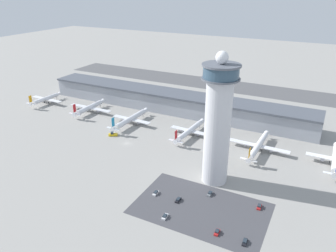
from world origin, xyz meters
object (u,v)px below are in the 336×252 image
control_tower (218,121)px  car_black_suv (217,232)px  airplane_gate_alpha (46,99)px  airplane_gate_foxtrot (336,159)px  car_grey_coupe (178,200)px  airplane_gate_echo (258,146)px  service_truck_fuel (113,134)px  car_green_van (210,194)px  car_maroon_suv (156,193)px  car_navy_sedan (245,242)px  airplane_gate_delta (190,131)px  car_red_hatchback (259,207)px  airplane_gate_charlie (131,119)px  car_silver_sedan (165,217)px  airplane_gate_bravo (90,108)px

control_tower → car_black_suv: (15.79, -39.81, -34.88)m
airplane_gate_alpha → airplane_gate_foxtrot: size_ratio=0.83×
car_grey_coupe → airplane_gate_echo: bearing=72.2°
car_grey_coupe → control_tower: bearing=70.5°
service_truck_fuel → car_black_suv: bearing=-31.3°
car_green_van → car_maroon_suv: bearing=-154.0°
control_tower → car_navy_sedan: (28.19, -40.04, -34.90)m
airplane_gate_delta → car_navy_sedan: bearing=-53.8°
control_tower → airplane_gate_foxtrot: 81.85m
car_navy_sedan → car_black_suv: bearing=179.0°
airplane_gate_foxtrot → car_red_hatchback: airplane_gate_foxtrot is taller
airplane_gate_charlie → airplane_gate_foxtrot: 143.72m
control_tower → car_grey_coupe: size_ratio=15.41×
car_navy_sedan → car_green_van: 36.10m
airplane_gate_charlie → car_grey_coupe: bearing=-43.5°
airplane_gate_delta → car_silver_sedan: 91.65m
airplane_gate_foxtrot → airplane_gate_alpha: bearing=179.4°
airplane_gate_alpha → airplane_gate_bravo: (50.04, 0.62, -0.12)m
car_navy_sedan → car_silver_sedan: (-37.59, -0.93, 0.01)m
airplane_gate_charlie → car_green_van: airplane_gate_charlie is taller
airplane_gate_bravo → airplane_gate_foxtrot: 188.82m
car_navy_sedan → car_green_van: car_green_van is taller
car_black_suv → airplane_gate_delta: bearing=120.6°
control_tower → airplane_gate_foxtrot: size_ratio=1.71×
airplane_gate_charlie → service_truck_fuel: bearing=-89.9°
airplane_gate_echo → car_navy_sedan: airplane_gate_echo is taller
control_tower → airplane_gate_bravo: size_ratio=1.77×
control_tower → car_grey_coupe: bearing=-109.5°
car_green_van → airplane_gate_charlie: bearing=146.0°
car_navy_sedan → airplane_gate_alpha: bearing=156.6°
airplane_gate_alpha → car_red_hatchback: size_ratio=7.60×
airplane_gate_alpha → airplane_gate_charlie: size_ratio=0.77×
airplane_gate_charlie → airplane_gate_delta: 49.05m
control_tower → airplane_gate_charlie: control_tower is taller
control_tower → car_green_van: bearing=-78.3°
airplane_gate_bravo → airplane_gate_charlie: airplane_gate_charlie is taller
airplane_gate_delta → car_silver_sedan: size_ratio=9.48×
car_silver_sedan → car_black_suv: car_black_suv is taller
airplane_gate_echo → car_maroon_suv: airplane_gate_echo is taller
car_red_hatchback → car_silver_sedan: 46.56m
airplane_gate_delta → car_red_hatchback: airplane_gate_delta is taller
airplane_gate_alpha → car_silver_sedan: 193.00m
control_tower → airplane_gate_echo: size_ratio=1.57×
airplane_gate_foxtrot → car_black_suv: 97.48m
airplane_gate_delta → car_grey_coupe: 77.98m
airplane_gate_delta → car_navy_sedan: airplane_gate_delta is taller
airplane_gate_delta → airplane_gate_foxtrot: 94.70m
airplane_gate_echo → service_truck_fuel: bearing=-166.1°
airplane_gate_echo → airplane_gate_foxtrot: size_ratio=1.09×
airplane_gate_foxtrot → service_truck_fuel: (-143.66, -26.15, -3.69)m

